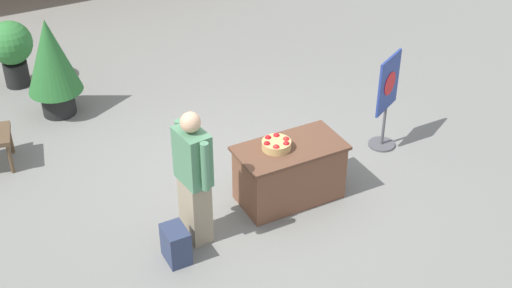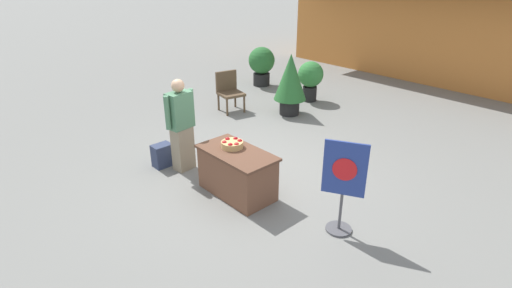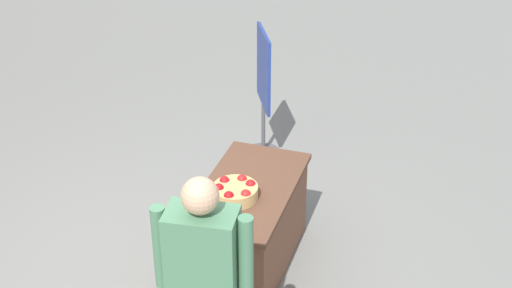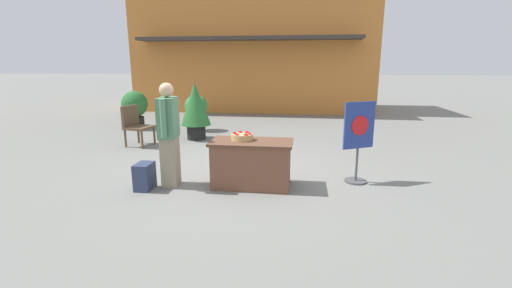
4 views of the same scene
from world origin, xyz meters
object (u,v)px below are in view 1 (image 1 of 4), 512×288
at_px(apple_basket, 276,144).
at_px(poster_board, 387,99).
at_px(person_visitor, 194,177).
at_px(potted_plant_far_right, 51,61).
at_px(backpack, 176,244).
at_px(potted_plant_near_left, 11,48).
at_px(display_table, 289,172).

bearing_deg(apple_basket, poster_board, 11.09).
distance_m(person_visitor, potted_plant_far_right, 3.51).
distance_m(apple_basket, poster_board, 1.89).
relative_size(backpack, poster_board, 0.31).
xyz_separation_m(poster_board, potted_plant_near_left, (-3.99, 4.03, -0.09)).
bearing_deg(poster_board, person_visitor, -107.51).
bearing_deg(potted_plant_far_right, display_table, -59.31).
distance_m(potted_plant_far_right, potted_plant_near_left, 1.22).
bearing_deg(poster_board, apple_basket, -107.18).
distance_m(display_table, backpack, 1.69).
xyz_separation_m(display_table, poster_board, (1.69, 0.41, 0.35)).
relative_size(apple_basket, potted_plant_near_left, 0.33).
xyz_separation_m(apple_basket, poster_board, (1.85, 0.36, -0.07)).
relative_size(display_table, potted_plant_far_right, 0.88).
relative_size(display_table, poster_board, 0.96).
distance_m(poster_board, potted_plant_near_left, 5.68).
height_order(apple_basket, person_visitor, person_visitor).
height_order(backpack, potted_plant_far_right, potted_plant_far_right).
distance_m(display_table, person_visitor, 1.38).
distance_m(display_table, poster_board, 1.78).
xyz_separation_m(person_visitor, backpack, (-0.34, -0.23, -0.63)).
xyz_separation_m(apple_basket, backpack, (-1.48, -0.44, -0.59)).
xyz_separation_m(display_table, potted_plant_near_left, (-2.30, 4.44, 0.26)).
bearing_deg(poster_board, display_table, -104.73).
bearing_deg(apple_basket, potted_plant_far_right, 118.94).
bearing_deg(apple_basket, display_table, -15.80).
bearing_deg(potted_plant_near_left, potted_plant_far_right, -73.15).
bearing_deg(backpack, apple_basket, 16.47).
height_order(display_table, backpack, display_table).
relative_size(person_visitor, potted_plant_near_left, 1.57).
height_order(apple_basket, backpack, apple_basket).
distance_m(person_visitor, potted_plant_near_left, 4.71).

